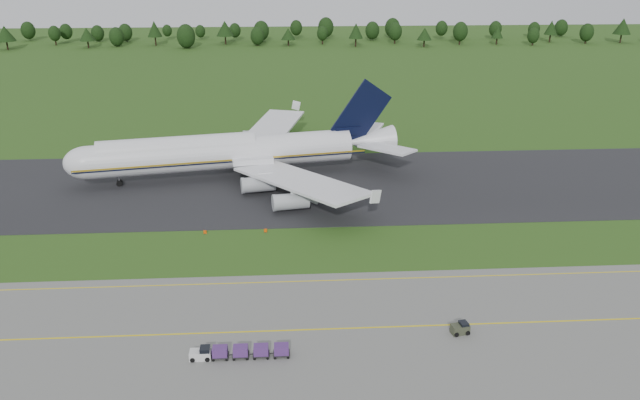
{
  "coord_description": "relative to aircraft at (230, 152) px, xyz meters",
  "views": [
    {
      "loc": [
        -4.28,
        -86.58,
        43.22
      ],
      "look_at": [
        1.0,
        2.0,
        7.41
      ],
      "focal_mm": 35.0,
      "sensor_mm": 36.0,
      "label": 1
    }
  ],
  "objects": [
    {
      "name": "apron_markings",
      "position": [
        15.3,
        -60.96,
        -5.32
      ],
      "size": [
        300.0,
        30.2,
        0.01
      ],
      "color": "yellow",
      "rests_on": "apron"
    },
    {
      "name": "tree_line",
      "position": [
        3.45,
        185.52,
        0.89
      ],
      "size": [
        526.41,
        24.03,
        11.82
      ],
      "color": "black",
      "rests_on": "ground"
    },
    {
      "name": "edge_markers",
      "position": [
        2.69,
        -27.24,
        -5.11
      ],
      "size": [
        10.35,
        0.3,
        0.6
      ],
      "color": "#DD4807",
      "rests_on": "ground"
    },
    {
      "name": "taxiway",
      "position": [
        15.3,
        -5.98,
        -5.34
      ],
      "size": [
        300.0,
        40.0,
        0.08
      ],
      "primitive_type": "cube",
      "color": "black",
      "rests_on": "ground"
    },
    {
      "name": "aircraft",
      "position": [
        0.0,
        0.0,
        0.0
      ],
      "size": [
        67.36,
        64.43,
        18.84
      ],
      "color": "silver",
      "rests_on": "ground"
    },
    {
      "name": "ground",
      "position": [
        15.3,
        -33.98,
        -5.38
      ],
      "size": [
        600.0,
        600.0,
        0.0
      ],
      "primitive_type": "plane",
      "color": "#274A16",
      "rests_on": "ground"
    },
    {
      "name": "apron",
      "position": [
        15.3,
        -67.98,
        -5.35
      ],
      "size": [
        300.0,
        52.0,
        0.06
      ],
      "primitive_type": "cube",
      "color": "slate",
      "rests_on": "ground"
    },
    {
      "name": "utility_cart",
      "position": [
        31.71,
        -57.8,
        -4.75
      ],
      "size": [
        2.3,
        1.63,
        1.16
      ],
      "color": "#343928",
      "rests_on": "apron"
    },
    {
      "name": "baggage_train",
      "position": [
        5.27,
        -61.02,
        -4.58
      ],
      "size": [
        11.3,
        1.45,
        1.39
      ],
      "color": "silver",
      "rests_on": "apron"
    }
  ]
}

